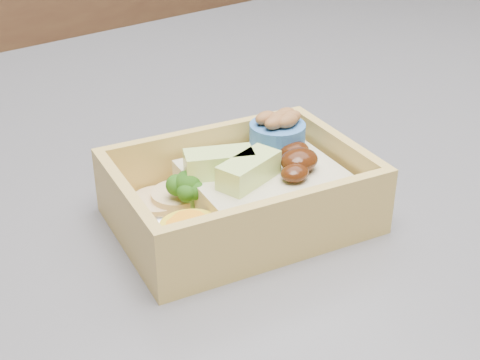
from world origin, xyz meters
TOP-DOWN VIEW (x-y plane):
  - bento_box at (-0.17, -0.13)m, footprint 0.18×0.15m

SIDE VIEW (x-z plane):
  - bento_box at x=-0.17m, z-range 0.91..0.97m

